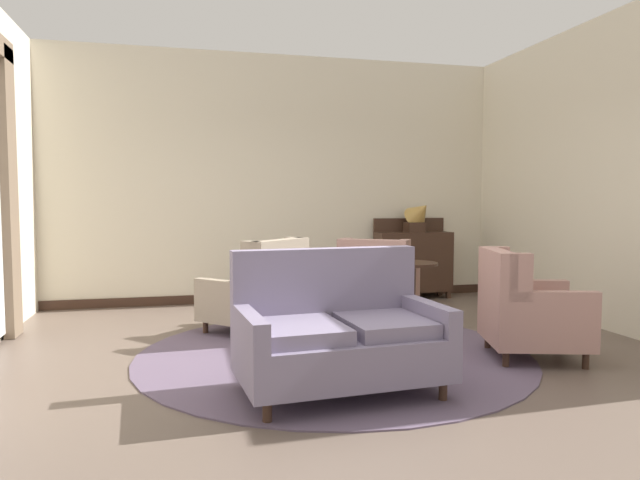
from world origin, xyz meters
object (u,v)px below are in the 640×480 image
(coffee_table, at_px, (355,307))
(settee, at_px, (338,335))
(porcelain_vase, at_px, (355,284))
(armchair_beside_settee, at_px, (260,294))
(sideboard, at_px, (413,261))
(armchair_back_corner, at_px, (526,311))
(side_table, at_px, (412,287))
(gramophone, at_px, (419,214))
(armchair_foreground_right, at_px, (378,287))

(coffee_table, relative_size, settee, 0.65)
(porcelain_vase, relative_size, armchair_beside_settee, 0.26)
(sideboard, bearing_deg, armchair_back_corner, -94.97)
(settee, xyz_separation_m, armchair_beside_settee, (-0.30, 1.94, -0.00))
(porcelain_vase, height_order, armchair_back_corner, armchair_back_corner)
(coffee_table, xyz_separation_m, side_table, (0.91, 0.84, 0.02))
(armchair_beside_settee, xyz_separation_m, sideboard, (2.40, 1.65, 0.11))
(porcelain_vase, xyz_separation_m, gramophone, (1.70, 2.46, 0.56))
(armchair_foreground_right, bearing_deg, porcelain_vase, 94.65)
(coffee_table, relative_size, porcelain_vase, 3.07)
(side_table, bearing_deg, armchair_beside_settee, 178.58)
(settee, bearing_deg, side_table, 49.76)
(porcelain_vase, relative_size, armchair_foreground_right, 0.29)
(armchair_foreground_right, bearing_deg, armchair_beside_settee, 40.02)
(sideboard, xyz_separation_m, gramophone, (0.05, -0.09, 0.66))
(armchair_back_corner, bearing_deg, gramophone, 10.29)
(armchair_foreground_right, height_order, side_table, armchair_foreground_right)
(armchair_foreground_right, bearing_deg, settee, 97.67)
(coffee_table, height_order, settee, settee)
(porcelain_vase, relative_size, gramophone, 0.61)
(armchair_back_corner, distance_m, gramophone, 3.14)
(armchair_foreground_right, relative_size, side_table, 1.56)
(porcelain_vase, xyz_separation_m, armchair_beside_settee, (-0.75, 0.90, -0.21))
(porcelain_vase, relative_size, armchair_back_corner, 0.32)
(settee, height_order, armchair_beside_settee, settee)
(armchair_beside_settee, bearing_deg, armchair_foreground_right, 142.69)
(porcelain_vase, bearing_deg, side_table, 43.02)
(settee, bearing_deg, coffee_table, 62.26)
(gramophone, bearing_deg, sideboard, 118.69)
(armchair_beside_settee, bearing_deg, armchair_back_corner, 102.20)
(armchair_back_corner, relative_size, armchair_beside_settee, 0.83)
(armchair_back_corner, xyz_separation_m, side_table, (-0.45, 1.43, 0.01))
(side_table, height_order, sideboard, sideboard)
(gramophone, bearing_deg, settee, -121.54)
(porcelain_vase, bearing_deg, armchair_beside_settee, 129.66)
(porcelain_vase, distance_m, sideboard, 3.04)
(porcelain_vase, xyz_separation_m, armchair_foreground_right, (0.59, 1.04, -0.20))
(armchair_back_corner, distance_m, sideboard, 3.13)
(side_table, bearing_deg, sideboard, 66.75)
(coffee_table, height_order, porcelain_vase, porcelain_vase)
(armchair_foreground_right, bearing_deg, gramophone, -93.64)
(armchair_back_corner, xyz_separation_m, gramophone, (0.32, 3.03, 0.77))
(armchair_foreground_right, xyz_separation_m, gramophone, (1.11, 1.42, 0.77))
(armchair_back_corner, xyz_separation_m, armchair_foreground_right, (-0.79, 1.61, 0.00))
(armchair_back_corner, relative_size, sideboard, 0.88)
(porcelain_vase, xyz_separation_m, armchair_back_corner, (1.38, -0.57, -0.20))
(side_table, bearing_deg, armchair_foreground_right, 152.12)
(armchair_back_corner, xyz_separation_m, sideboard, (0.27, 3.12, 0.11))
(armchair_back_corner, distance_m, armchair_beside_settee, 2.59)
(side_table, relative_size, gramophone, 1.35)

